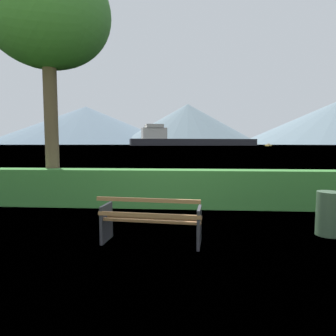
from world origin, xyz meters
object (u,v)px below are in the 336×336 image
tree_near_bench (48,16)px  fishing_boat_near (268,145)px  park_bench (151,220)px  trash_bin (328,214)px  cargo_ship_large (185,140)px

tree_near_bench → fishing_boat_near: tree_near_bench is taller
park_bench → trash_bin: bearing=12.3°
cargo_ship_large → park_bench: bearing=-89.5°
trash_bin → fishing_boat_near: size_ratio=0.14×
cargo_ship_large → fishing_boat_near: cargo_ship_large is taller
trash_bin → cargo_ship_large: bearing=91.3°
cargo_ship_large → tree_near_bench: bearing=-90.4°
park_bench → tree_near_bench: size_ratio=0.26×
fishing_boat_near → tree_near_bench: bearing=-107.0°
park_bench → fishing_boat_near: fishing_boat_near is taller
park_bench → trash_bin: park_bench is taller
park_bench → fishing_boat_near: (54.80, 193.70, 0.23)m
trash_bin → cargo_ship_large: (-5.25, 240.28, 4.46)m
fishing_boat_near → park_bench: bearing=-105.8°
tree_near_bench → fishing_boat_near: (58.18, 190.31, -4.74)m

